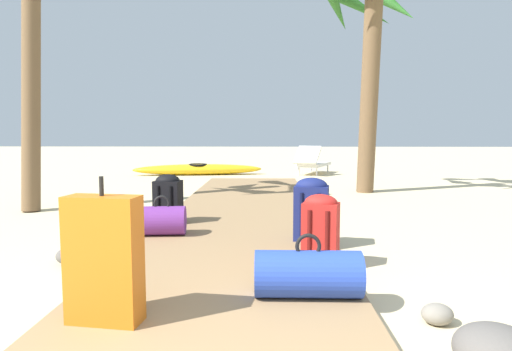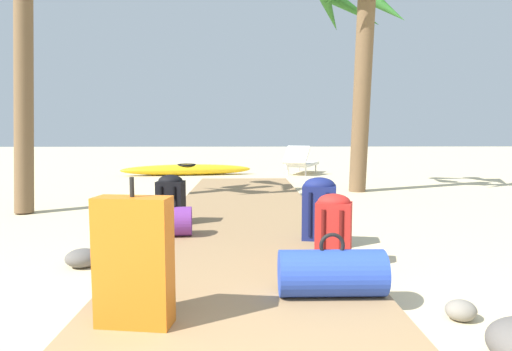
{
  "view_description": "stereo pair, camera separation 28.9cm",
  "coord_description": "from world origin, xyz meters",
  "px_view_note": "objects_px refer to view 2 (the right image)",
  "views": [
    {
      "loc": [
        0.31,
        -0.75,
        1.12
      ],
      "look_at": [
        0.17,
        5.08,
        0.55
      ],
      "focal_mm": 31.07,
      "sensor_mm": 36.0,
      "label": 1
    },
    {
      "loc": [
        0.02,
        -0.75,
        1.12
      ],
      "look_at": [
        0.17,
        5.08,
        0.55
      ],
      "focal_mm": 31.07,
      "sensor_mm": 36.0,
      "label": 2
    }
  ],
  "objects_px": {
    "backpack_red": "(334,224)",
    "kayak": "(187,170)",
    "lounge_chair": "(301,162)",
    "backpack_navy": "(319,207)",
    "duffel_bag_blue": "(332,273)",
    "suitcase_orange": "(134,262)",
    "duffel_bag_purple": "(168,221)",
    "palm_tree_far_right": "(363,18)",
    "backpack_black": "(171,198)"
  },
  "relations": [
    {
      "from": "duffel_bag_blue",
      "to": "duffel_bag_purple",
      "type": "bearing_deg",
      "value": 128.45
    },
    {
      "from": "palm_tree_far_right",
      "to": "duffel_bag_purple",
      "type": "bearing_deg",
      "value": -127.78
    },
    {
      "from": "duffel_bag_blue",
      "to": "duffel_bag_purple",
      "type": "distance_m",
      "value": 2.13
    },
    {
      "from": "backpack_navy",
      "to": "duffel_bag_purple",
      "type": "xyz_separation_m",
      "value": [
        -1.49,
        0.16,
        -0.17
      ]
    },
    {
      "from": "duffel_bag_blue",
      "to": "palm_tree_far_right",
      "type": "bearing_deg",
      "value": 73.71
    },
    {
      "from": "backpack_black",
      "to": "backpack_red",
      "type": "relative_size",
      "value": 1.04
    },
    {
      "from": "backpack_red",
      "to": "backpack_navy",
      "type": "bearing_deg",
      "value": 90.91
    },
    {
      "from": "backpack_red",
      "to": "palm_tree_far_right",
      "type": "xyz_separation_m",
      "value": [
        1.41,
        4.58,
        2.8
      ]
    },
    {
      "from": "backpack_black",
      "to": "kayak",
      "type": "relative_size",
      "value": 0.16
    },
    {
      "from": "duffel_bag_blue",
      "to": "duffel_bag_purple",
      "type": "xyz_separation_m",
      "value": [
        -1.33,
        1.67,
        -0.0
      ]
    },
    {
      "from": "palm_tree_far_right",
      "to": "kayak",
      "type": "distance_m",
      "value": 5.87
    },
    {
      "from": "backpack_black",
      "to": "lounge_chair",
      "type": "bearing_deg",
      "value": 71.01
    },
    {
      "from": "backpack_black",
      "to": "suitcase_orange",
      "type": "height_order",
      "value": "suitcase_orange"
    },
    {
      "from": "duffel_bag_purple",
      "to": "backpack_navy",
      "type": "bearing_deg",
      "value": -6.22
    },
    {
      "from": "backpack_navy",
      "to": "backpack_red",
      "type": "height_order",
      "value": "backpack_navy"
    },
    {
      "from": "duffel_bag_blue",
      "to": "duffel_bag_purple",
      "type": "height_order",
      "value": "duffel_bag_blue"
    },
    {
      "from": "backpack_red",
      "to": "palm_tree_far_right",
      "type": "distance_m",
      "value": 5.55
    },
    {
      "from": "backpack_red",
      "to": "lounge_chair",
      "type": "height_order",
      "value": "lounge_chair"
    },
    {
      "from": "backpack_black",
      "to": "duffel_bag_blue",
      "type": "relative_size",
      "value": 0.84
    },
    {
      "from": "suitcase_orange",
      "to": "kayak",
      "type": "distance_m",
      "value": 9.31
    },
    {
      "from": "duffel_bag_blue",
      "to": "palm_tree_far_right",
      "type": "distance_m",
      "value": 6.37
    },
    {
      "from": "backpack_navy",
      "to": "suitcase_orange",
      "type": "height_order",
      "value": "suitcase_orange"
    },
    {
      "from": "suitcase_orange",
      "to": "duffel_bag_purple",
      "type": "relative_size",
      "value": 1.64
    },
    {
      "from": "backpack_red",
      "to": "kayak",
      "type": "bearing_deg",
      "value": 105.77
    },
    {
      "from": "duffel_bag_blue",
      "to": "lounge_chair",
      "type": "distance_m",
      "value": 9.14
    },
    {
      "from": "suitcase_orange",
      "to": "palm_tree_far_right",
      "type": "xyz_separation_m",
      "value": [
        2.73,
        5.83,
        2.73
      ]
    },
    {
      "from": "lounge_chair",
      "to": "palm_tree_far_right",
      "type": "bearing_deg",
      "value": -80.15
    },
    {
      "from": "suitcase_orange",
      "to": "lounge_chair",
      "type": "distance_m",
      "value": 9.72
    },
    {
      "from": "backpack_red",
      "to": "palm_tree_far_right",
      "type": "bearing_deg",
      "value": 72.93
    },
    {
      "from": "backpack_black",
      "to": "duffel_bag_purple",
      "type": "bearing_deg",
      "value": -83.19
    },
    {
      "from": "backpack_navy",
      "to": "duffel_bag_blue",
      "type": "distance_m",
      "value": 1.53
    },
    {
      "from": "backpack_navy",
      "to": "lounge_chair",
      "type": "xyz_separation_m",
      "value": [
        0.78,
        7.58,
        -0.07
      ]
    },
    {
      "from": "suitcase_orange",
      "to": "duffel_bag_purple",
      "type": "bearing_deg",
      "value": 94.93
    },
    {
      "from": "kayak",
      "to": "duffel_bag_purple",
      "type": "bearing_deg",
      "value": -83.98
    },
    {
      "from": "suitcase_orange",
      "to": "kayak",
      "type": "xyz_separation_m",
      "value": [
        -0.94,
        9.26,
        -0.29
      ]
    },
    {
      "from": "backpack_navy",
      "to": "palm_tree_far_right",
      "type": "xyz_separation_m",
      "value": [
        1.42,
        3.92,
        2.77
      ]
    },
    {
      "from": "backpack_black",
      "to": "duffel_bag_purple",
      "type": "height_order",
      "value": "backpack_black"
    },
    {
      "from": "suitcase_orange",
      "to": "duffel_bag_blue",
      "type": "bearing_deg",
      "value": 19.33
    },
    {
      "from": "lounge_chair",
      "to": "suitcase_orange",
      "type": "bearing_deg",
      "value": -102.44
    },
    {
      "from": "palm_tree_far_right",
      "to": "suitcase_orange",
      "type": "bearing_deg",
      "value": -115.12
    },
    {
      "from": "backpack_black",
      "to": "lounge_chair",
      "type": "height_order",
      "value": "lounge_chair"
    },
    {
      "from": "backpack_red",
      "to": "lounge_chair",
      "type": "xyz_separation_m",
      "value": [
        0.77,
        8.24,
        -0.03
      ]
    },
    {
      "from": "duffel_bag_purple",
      "to": "lounge_chair",
      "type": "relative_size",
      "value": 0.29
    },
    {
      "from": "lounge_chair",
      "to": "backpack_black",
      "type": "bearing_deg",
      "value": -108.99
    },
    {
      "from": "duffel_bag_blue",
      "to": "lounge_chair",
      "type": "xyz_separation_m",
      "value": [
        0.95,
        9.09,
        0.1
      ]
    },
    {
      "from": "backpack_red",
      "to": "kayak",
      "type": "xyz_separation_m",
      "value": [
        -2.26,
        8.01,
        -0.22
      ]
    },
    {
      "from": "suitcase_orange",
      "to": "kayak",
      "type": "height_order",
      "value": "suitcase_orange"
    },
    {
      "from": "duffel_bag_purple",
      "to": "kayak",
      "type": "bearing_deg",
      "value": 96.02
    },
    {
      "from": "backpack_navy",
      "to": "suitcase_orange",
      "type": "xyz_separation_m",
      "value": [
        -1.32,
        -1.91,
        0.03
      ]
    },
    {
      "from": "backpack_red",
      "to": "backpack_black",
      "type": "bearing_deg",
      "value": 137.86
    }
  ]
}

